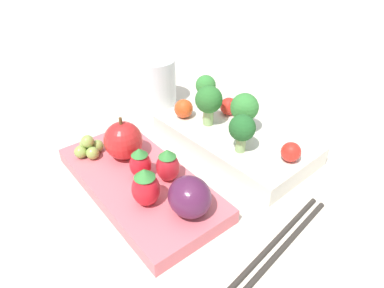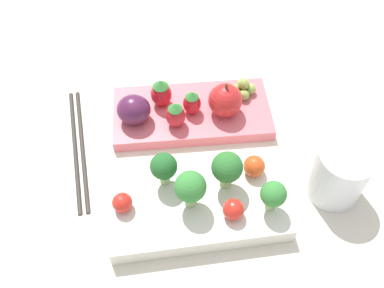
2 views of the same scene
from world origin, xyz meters
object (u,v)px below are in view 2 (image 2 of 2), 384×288
at_px(broccoli_floret_2, 227,168).
at_px(plum, 134,110).
at_px(bento_box_savoury, 196,204).
at_px(bento_box_fruit, 188,114).
at_px(cherry_tomato_1, 233,209).
at_px(broccoli_floret_1, 190,188).
at_px(grape_cluster, 243,88).
at_px(cherry_tomato_2, 254,166).
at_px(strawberry_1, 176,115).
at_px(strawberry_2, 191,103).
at_px(chopsticks_pair, 78,147).
at_px(strawberry_0, 161,93).
at_px(apple, 225,100).
at_px(broccoli_floret_0, 164,167).
at_px(drinking_cup, 339,174).
at_px(broccoli_floret_3, 273,195).
at_px(cherry_tomato_0, 122,203).

height_order(broccoli_floret_2, plum, broccoli_floret_2).
bearing_deg(bento_box_savoury, broccoli_floret_2, -153.14).
height_order(bento_box_fruit, broccoli_floret_2, broccoli_floret_2).
bearing_deg(plum, cherry_tomato_1, 127.57).
bearing_deg(broccoli_floret_2, broccoli_floret_1, 28.93).
height_order(broccoli_floret_2, grape_cluster, broccoli_floret_2).
distance_m(cherry_tomato_2, strawberry_1, 0.13).
bearing_deg(strawberry_2, strawberry_1, 45.67).
relative_size(bento_box_savoury, plum, 4.86).
height_order(broccoli_floret_2, chopsticks_pair, broccoli_floret_2).
bearing_deg(strawberry_2, plum, 8.41).
xyz_separation_m(strawberry_2, grape_cluster, (-0.08, -0.03, -0.01)).
bearing_deg(broccoli_floret_1, strawberry_0, -78.44).
distance_m(cherry_tomato_1, apple, 0.17).
distance_m(strawberry_0, grape_cluster, 0.12).
xyz_separation_m(apple, chopsticks_pair, (0.21, 0.04, -0.04)).
relative_size(broccoli_floret_0, drinking_cup, 0.64).
bearing_deg(chopsticks_pair, bento_box_savoury, 147.46).
relative_size(cherry_tomato_1, cherry_tomato_2, 0.94).
xyz_separation_m(bento_box_fruit, chopsticks_pair, (0.15, 0.05, -0.01)).
bearing_deg(strawberry_2, apple, 177.34).
relative_size(broccoli_floret_0, chopsticks_pair, 0.24).
height_order(bento_box_savoury, strawberry_0, strawberry_0).
distance_m(broccoli_floret_3, drinking_cup, 0.10).
bearing_deg(bento_box_fruit, broccoli_floret_3, 118.77).
height_order(bento_box_fruit, grape_cluster, grape_cluster).
distance_m(bento_box_savoury, strawberry_2, 0.15).
relative_size(broccoli_floret_2, plum, 1.23).
bearing_deg(strawberry_1, strawberry_2, -134.33).
xyz_separation_m(cherry_tomato_0, grape_cluster, (-0.16, -0.19, -0.01)).
bearing_deg(broccoli_floret_0, apple, -125.78).
bearing_deg(plum, grape_cluster, -164.36).
height_order(cherry_tomato_1, cherry_tomato_2, cherry_tomato_2).
bearing_deg(bento_box_fruit, cherry_tomato_2, 123.94).
bearing_deg(broccoli_floret_3, chopsticks_pair, -25.40).
bearing_deg(strawberry_0, strawberry_2, 157.54).
bearing_deg(broccoli_floret_1, broccoli_floret_3, 174.09).
bearing_deg(drinking_cup, bento_box_savoury, 6.42).
height_order(cherry_tomato_1, chopsticks_pair, cherry_tomato_1).
height_order(cherry_tomato_2, strawberry_2, strawberry_2).
xyz_separation_m(broccoli_floret_3, strawberry_1, (0.11, -0.14, -0.02)).
xyz_separation_m(cherry_tomato_1, drinking_cup, (-0.13, -0.04, 0.00)).
bearing_deg(broccoli_floret_1, strawberry_1, -83.38).
relative_size(apple, strawberry_1, 1.35).
height_order(broccoli_floret_2, strawberry_0, broccoli_floret_2).
bearing_deg(bento_box_savoury, drinking_cup, -173.58).
height_order(broccoli_floret_0, strawberry_0, broccoli_floret_0).
bearing_deg(chopsticks_pair, strawberry_1, -170.64).
relative_size(cherry_tomato_1, chopsticks_pair, 0.12).
xyz_separation_m(cherry_tomato_1, cherry_tomato_2, (-0.03, -0.06, 0.00)).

